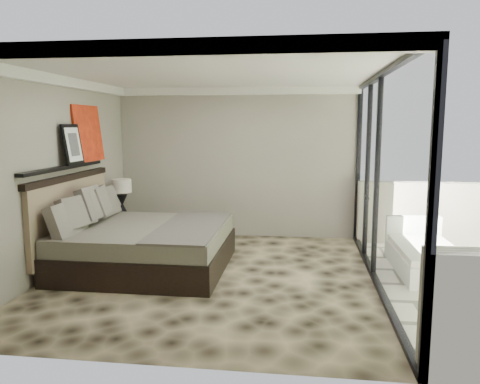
# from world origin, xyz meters

# --- Properties ---
(floor) EXTENTS (5.00, 5.00, 0.00)m
(floor) POSITION_xyz_m (0.00, 0.00, 0.00)
(floor) COLOR black
(floor) RESTS_ON ground
(ceiling) EXTENTS (4.50, 5.00, 0.02)m
(ceiling) POSITION_xyz_m (0.00, 0.00, 2.79)
(ceiling) COLOR silver
(ceiling) RESTS_ON back_wall
(back_wall) EXTENTS (4.50, 0.02, 2.80)m
(back_wall) POSITION_xyz_m (0.00, 2.49, 1.40)
(back_wall) COLOR gray
(back_wall) RESTS_ON floor
(left_wall) EXTENTS (0.02, 5.00, 2.80)m
(left_wall) POSITION_xyz_m (-2.24, 0.00, 1.40)
(left_wall) COLOR gray
(left_wall) RESTS_ON floor
(glass_wall) EXTENTS (0.08, 5.00, 2.80)m
(glass_wall) POSITION_xyz_m (2.25, 0.00, 1.40)
(glass_wall) COLOR white
(glass_wall) RESTS_ON floor
(picture_ledge) EXTENTS (0.12, 2.20, 0.05)m
(picture_ledge) POSITION_xyz_m (-2.18, 0.10, 1.50)
(picture_ledge) COLOR black
(picture_ledge) RESTS_ON left_wall
(bed) EXTENTS (2.37, 2.29, 1.32)m
(bed) POSITION_xyz_m (-1.13, 0.26, 0.38)
(bed) COLOR black
(bed) RESTS_ON floor
(nightstand) EXTENTS (0.66, 0.66, 0.51)m
(nightstand) POSITION_xyz_m (-1.93, 1.66, 0.26)
(nightstand) COLOR black
(nightstand) RESTS_ON floor
(table_lamp) EXTENTS (0.34, 0.34, 0.63)m
(table_lamp) POSITION_xyz_m (-1.96, 1.70, 0.92)
(table_lamp) COLOR black
(table_lamp) RESTS_ON nightstand
(abstract_canvas) EXTENTS (0.13, 0.90, 0.90)m
(abstract_canvas) POSITION_xyz_m (-2.19, 0.95, 1.97)
(abstract_canvas) COLOR #A00D0F
(abstract_canvas) RESTS_ON picture_ledge
(framed_print) EXTENTS (0.11, 0.50, 0.60)m
(framed_print) POSITION_xyz_m (-2.14, 0.30, 1.82)
(framed_print) COLOR black
(framed_print) RESTS_ON picture_ledge
(lounger) EXTENTS (0.88, 1.72, 0.67)m
(lounger) POSITION_xyz_m (3.03, 0.65, 0.21)
(lounger) COLOR silver
(lounger) RESTS_ON terrace_slab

